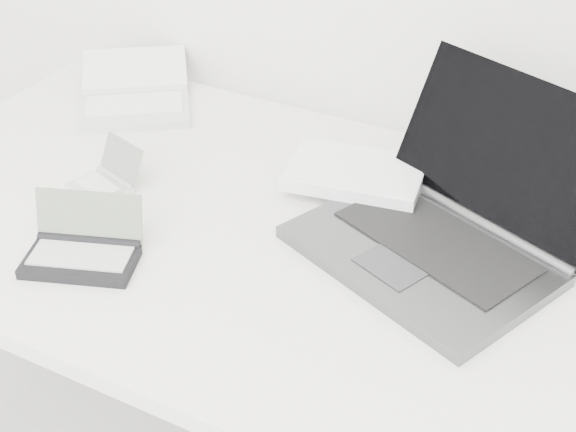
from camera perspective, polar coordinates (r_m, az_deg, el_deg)
The scene contains 5 objects.
desk at distance 1.31m, azimuth 1.98°, elevation -3.32°, with size 1.60×0.80×0.73m.
laptop_large at distance 1.29m, azimuth 9.67°, elevation 0.28°, with size 0.56×0.48×0.24m.
netbook_open_white at distance 1.71m, azimuth -10.85°, elevation 8.23°, with size 0.35×0.36×0.06m.
pda_silver at distance 1.43m, azimuth -12.83°, elevation 2.44°, with size 0.12×0.13×0.08m.
palmtop_charcoal at distance 1.27m, azimuth -14.36°, elevation -2.34°, with size 0.20×0.17×0.09m.
Camera 1 is at (0.44, 0.61, 1.48)m, focal length 50.00 mm.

